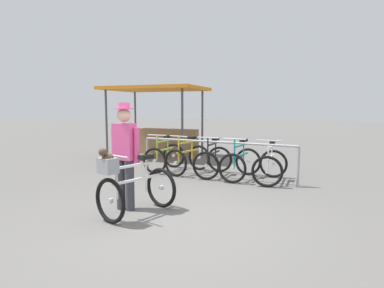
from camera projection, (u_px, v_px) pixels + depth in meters
ground_plane at (167, 222)px, 4.84m from camera, size 80.00×80.00×0.00m
bike_rack_rail at (214, 149)px, 7.83m from camera, size 3.91×0.08×0.88m
racked_bike_lime at (165, 157)px, 8.74m from camera, size 0.75×1.15×0.97m
racked_bike_yellow at (188, 159)px, 8.40m from camera, size 0.76×1.15×0.97m
racked_bike_black at (213, 161)px, 8.07m from camera, size 0.79×1.17×0.97m
racked_bike_teal at (241, 163)px, 7.73m from camera, size 0.67×1.12×0.98m
racked_bike_white at (270, 166)px, 7.39m from camera, size 0.82×1.19×0.97m
featured_bicycle at (131, 185)px, 5.04m from camera, size 0.85×1.25×1.09m
person_with_featured_bike at (125, 152)px, 5.34m from camera, size 0.53×0.32×1.72m
market_stall at (161, 115)px, 11.29m from camera, size 3.41×2.74×2.30m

